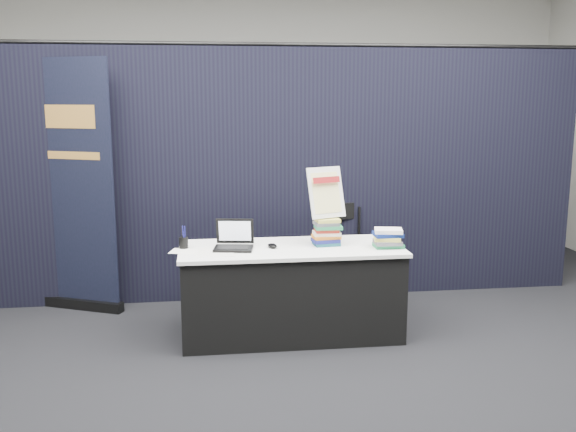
# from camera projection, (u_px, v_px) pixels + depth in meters

# --- Properties ---
(floor) EXTENTS (8.00, 8.00, 0.00)m
(floor) POSITION_uv_depth(u_px,v_px,m) (301.00, 361.00, 4.80)
(floor) COLOR black
(floor) RESTS_ON ground
(wall_back) EXTENTS (8.00, 0.02, 3.50)m
(wall_back) POSITION_uv_depth(u_px,v_px,m) (256.00, 111.00, 8.37)
(wall_back) COLOR #B4B2AA
(wall_back) RESTS_ON floor
(drape_partition) EXTENTS (6.00, 0.08, 2.40)m
(drape_partition) POSITION_uv_depth(u_px,v_px,m) (276.00, 176.00, 6.14)
(drape_partition) COLOR black
(drape_partition) RESTS_ON floor
(display_table) EXTENTS (1.80, 0.75, 0.75)m
(display_table) POSITION_uv_depth(u_px,v_px,m) (291.00, 291.00, 5.26)
(display_table) COLOR black
(display_table) RESTS_ON floor
(laptop) EXTENTS (0.33, 0.29, 0.23)m
(laptop) POSITION_uv_depth(u_px,v_px,m) (233.00, 242.00, 5.12)
(laptop) COLOR black
(laptop) RESTS_ON display_table
(mouse) EXTENTS (0.10, 0.13, 0.03)m
(mouse) POSITION_uv_depth(u_px,v_px,m) (272.00, 246.00, 5.16)
(mouse) COLOR black
(mouse) RESTS_ON display_table
(brochure_left) EXTENTS (0.29, 0.23, 0.00)m
(brochure_left) POSITION_uv_depth(u_px,v_px,m) (187.00, 251.00, 5.04)
(brochure_left) COLOR white
(brochure_left) RESTS_ON display_table
(brochure_mid) EXTENTS (0.28, 0.20, 0.00)m
(brochure_mid) POSITION_uv_depth(u_px,v_px,m) (216.00, 254.00, 4.96)
(brochure_mid) COLOR white
(brochure_mid) RESTS_ON display_table
(brochure_right) EXTENTS (0.35, 0.31, 0.00)m
(brochure_right) POSITION_uv_depth(u_px,v_px,m) (217.00, 249.00, 5.12)
(brochure_right) COLOR white
(brochure_right) RESTS_ON display_table
(pen_cup) EXTENTS (0.08, 0.08, 0.09)m
(pen_cup) POSITION_uv_depth(u_px,v_px,m) (184.00, 243.00, 5.13)
(pen_cup) COLOR black
(pen_cup) RESTS_ON display_table
(book_stack_tall) EXTENTS (0.21, 0.17, 0.22)m
(book_stack_tall) POSITION_uv_depth(u_px,v_px,m) (326.00, 232.00, 5.24)
(book_stack_tall) COLOR #154953
(book_stack_tall) RESTS_ON display_table
(book_stack_short) EXTENTS (0.23, 0.19, 0.15)m
(book_stack_short) POSITION_uv_depth(u_px,v_px,m) (388.00, 238.00, 5.16)
(book_stack_short) COLOR #1F7647
(book_stack_short) RESTS_ON display_table
(info_sign) EXTENTS (0.34, 0.22, 0.43)m
(info_sign) POSITION_uv_depth(u_px,v_px,m) (326.00, 193.00, 5.21)
(info_sign) COLOR black
(info_sign) RESTS_ON book_stack_tall
(pullup_banner) EXTENTS (0.92, 0.49, 2.29)m
(pullup_banner) POSITION_uv_depth(u_px,v_px,m) (70.00, 201.00, 5.83)
(pullup_banner) COLOR black
(pullup_banner) RESTS_ON floor
(stacking_chair) EXTENTS (0.50, 0.51, 0.93)m
(stacking_chair) POSITION_uv_depth(u_px,v_px,m) (342.00, 249.00, 6.12)
(stacking_chair) COLOR black
(stacking_chair) RESTS_ON floor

